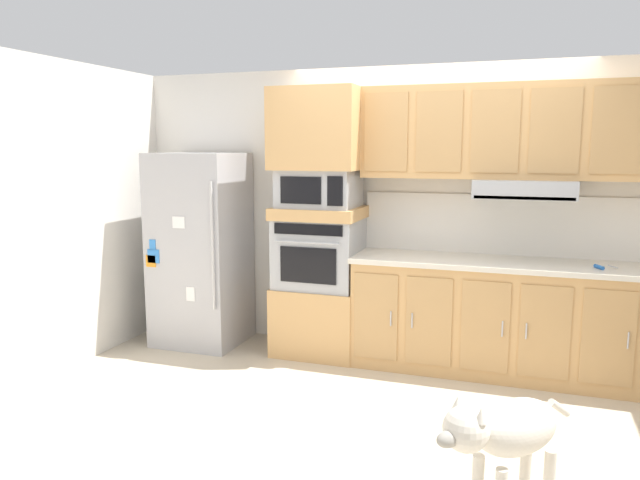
{
  "coord_description": "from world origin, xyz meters",
  "views": [
    {
      "loc": [
        0.76,
        -4.15,
        1.81
      ],
      "look_at": [
        -0.77,
        0.31,
        1.08
      ],
      "focal_mm": 33.79,
      "sensor_mm": 36.0,
      "label": 1
    }
  ],
  "objects_px": {
    "built_in_oven": "(319,252)",
    "microwave": "(319,188)",
    "screwdriver": "(600,267)",
    "dog": "(506,432)",
    "refrigerator": "(201,249)"
  },
  "relations": [
    {
      "from": "built_in_oven",
      "to": "microwave",
      "type": "height_order",
      "value": "microwave"
    },
    {
      "from": "microwave",
      "to": "screwdriver",
      "type": "distance_m",
      "value": 2.29
    },
    {
      "from": "built_in_oven",
      "to": "screwdriver",
      "type": "distance_m",
      "value": 2.23
    },
    {
      "from": "microwave",
      "to": "screwdriver",
      "type": "bearing_deg",
      "value": -2.52
    },
    {
      "from": "screwdriver",
      "to": "microwave",
      "type": "bearing_deg",
      "value": 177.48
    },
    {
      "from": "screwdriver",
      "to": "dog",
      "type": "distance_m",
      "value": 2.05
    },
    {
      "from": "refrigerator",
      "to": "dog",
      "type": "bearing_deg",
      "value": -34.78
    },
    {
      "from": "built_in_oven",
      "to": "microwave",
      "type": "relative_size",
      "value": 1.09
    },
    {
      "from": "microwave",
      "to": "dog",
      "type": "xyz_separation_m",
      "value": [
        1.65,
        -2.0,
        -1.02
      ]
    },
    {
      "from": "screwdriver",
      "to": "built_in_oven",
      "type": "bearing_deg",
      "value": 177.48
    },
    {
      "from": "refrigerator",
      "to": "screwdriver",
      "type": "relative_size",
      "value": 10.75
    },
    {
      "from": "refrigerator",
      "to": "microwave",
      "type": "bearing_deg",
      "value": 3.4
    },
    {
      "from": "built_in_oven",
      "to": "microwave",
      "type": "xyz_separation_m",
      "value": [
        0.0,
        -0.0,
        0.56
      ]
    },
    {
      "from": "screwdriver",
      "to": "dog",
      "type": "relative_size",
      "value": 0.22
    },
    {
      "from": "refrigerator",
      "to": "built_in_oven",
      "type": "relative_size",
      "value": 2.51
    }
  ]
}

